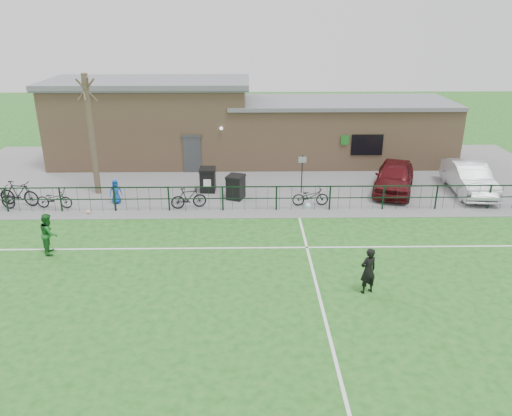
{
  "coord_description": "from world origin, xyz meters",
  "views": [
    {
      "loc": [
        -0.31,
        -13.73,
        8.7
      ],
      "look_at": [
        0.0,
        5.0,
        1.3
      ],
      "focal_mm": 35.0,
      "sensor_mm": 36.0,
      "label": 1
    }
  ],
  "objects_px": {
    "spectator_child": "(116,192)",
    "bicycle_d": "(189,198)",
    "bicycle_e": "(310,196)",
    "wheelie_bin_right": "(236,188)",
    "sign_post": "(302,174)",
    "car_maroon": "(394,177)",
    "bare_tree": "(92,136)",
    "bicycle_c": "(54,199)",
    "outfield_player": "(49,233)",
    "wheelie_bin_left": "(208,180)",
    "car_silver": "(469,178)",
    "bicycle_b": "(19,193)",
    "ball_ground": "(88,212)"
  },
  "relations": [
    {
      "from": "car_silver",
      "to": "bicycle_d",
      "type": "xyz_separation_m",
      "value": [
        -14.07,
        -1.92,
        -0.27
      ]
    },
    {
      "from": "bare_tree",
      "to": "bicycle_c",
      "type": "bearing_deg",
      "value": -125.36
    },
    {
      "from": "bicycle_c",
      "to": "ball_ground",
      "type": "height_order",
      "value": "bicycle_c"
    },
    {
      "from": "spectator_child",
      "to": "bicycle_d",
      "type": "bearing_deg",
      "value": -32.54
    },
    {
      "from": "car_maroon",
      "to": "bicycle_b",
      "type": "height_order",
      "value": "car_maroon"
    },
    {
      "from": "car_maroon",
      "to": "bicycle_d",
      "type": "relative_size",
      "value": 2.73
    },
    {
      "from": "bicycle_d",
      "to": "wheelie_bin_right",
      "type": "bearing_deg",
      "value": -73.15
    },
    {
      "from": "car_maroon",
      "to": "ball_ground",
      "type": "distance_m",
      "value": 15.17
    },
    {
      "from": "wheelie_bin_right",
      "to": "bicycle_d",
      "type": "bearing_deg",
      "value": -129.42
    },
    {
      "from": "sign_post",
      "to": "ball_ground",
      "type": "bearing_deg",
      "value": -165.16
    },
    {
      "from": "bare_tree",
      "to": "car_maroon",
      "type": "relative_size",
      "value": 1.31
    },
    {
      "from": "bicycle_b",
      "to": "car_maroon",
      "type": "bearing_deg",
      "value": -73.35
    },
    {
      "from": "car_maroon",
      "to": "bicycle_e",
      "type": "bearing_deg",
      "value": -136.71
    },
    {
      "from": "bare_tree",
      "to": "sign_post",
      "type": "xyz_separation_m",
      "value": [
        10.42,
        -0.14,
        -1.98
      ]
    },
    {
      "from": "bare_tree",
      "to": "bicycle_c",
      "type": "height_order",
      "value": "bare_tree"
    },
    {
      "from": "spectator_child",
      "to": "outfield_player",
      "type": "relative_size",
      "value": 0.75
    },
    {
      "from": "sign_post",
      "to": "outfield_player",
      "type": "xyz_separation_m",
      "value": [
        -10.36,
        -6.61,
        -0.22
      ]
    },
    {
      "from": "car_maroon",
      "to": "car_silver",
      "type": "distance_m",
      "value": 3.76
    },
    {
      "from": "car_silver",
      "to": "bicycle_b",
      "type": "height_order",
      "value": "car_silver"
    },
    {
      "from": "outfield_player",
      "to": "ball_ground",
      "type": "xyz_separation_m",
      "value": [
        0.25,
        3.93,
        -0.7
      ]
    },
    {
      "from": "bicycle_d",
      "to": "outfield_player",
      "type": "relative_size",
      "value": 1.04
    },
    {
      "from": "outfield_player",
      "to": "wheelie_bin_right",
      "type": "bearing_deg",
      "value": -63.08
    },
    {
      "from": "bare_tree",
      "to": "bicycle_d",
      "type": "relative_size",
      "value": 3.58
    },
    {
      "from": "sign_post",
      "to": "outfield_player",
      "type": "distance_m",
      "value": 12.29
    },
    {
      "from": "ball_ground",
      "to": "bare_tree",
      "type": "bearing_deg",
      "value": 96.26
    },
    {
      "from": "bicycle_b",
      "to": "spectator_child",
      "type": "relative_size",
      "value": 1.7
    },
    {
      "from": "wheelie_bin_left",
      "to": "ball_ground",
      "type": "distance_m",
      "value": 6.12
    },
    {
      "from": "sign_post",
      "to": "bicycle_b",
      "type": "bearing_deg",
      "value": -173.38
    },
    {
      "from": "wheelie_bin_right",
      "to": "bicycle_e",
      "type": "relative_size",
      "value": 0.64
    },
    {
      "from": "bicycle_b",
      "to": "bicycle_e",
      "type": "relative_size",
      "value": 1.17
    },
    {
      "from": "sign_post",
      "to": "bicycle_c",
      "type": "relative_size",
      "value": 1.18
    },
    {
      "from": "wheelie_bin_right",
      "to": "wheelie_bin_left",
      "type": "bearing_deg",
      "value": 163.22
    },
    {
      "from": "bare_tree",
      "to": "outfield_player",
      "type": "height_order",
      "value": "bare_tree"
    },
    {
      "from": "bicycle_e",
      "to": "wheelie_bin_right",
      "type": "bearing_deg",
      "value": 71.73
    },
    {
      "from": "bicycle_e",
      "to": "outfield_player",
      "type": "xyz_separation_m",
      "value": [
        -10.59,
        -4.81,
        0.33
      ]
    },
    {
      "from": "bicycle_d",
      "to": "outfield_player",
      "type": "distance_m",
      "value": 6.64
    },
    {
      "from": "outfield_player",
      "to": "ball_ground",
      "type": "distance_m",
      "value": 4.0
    },
    {
      "from": "sign_post",
      "to": "outfield_player",
      "type": "relative_size",
      "value": 1.25
    },
    {
      "from": "bicycle_e",
      "to": "outfield_player",
      "type": "bearing_deg",
      "value": 112.07
    },
    {
      "from": "wheelie_bin_left",
      "to": "wheelie_bin_right",
      "type": "bearing_deg",
      "value": -36.34
    },
    {
      "from": "bare_tree",
      "to": "bicycle_b",
      "type": "distance_m",
      "value": 4.37
    },
    {
      "from": "sign_post",
      "to": "car_maroon",
      "type": "height_order",
      "value": "sign_post"
    },
    {
      "from": "car_silver",
      "to": "bicycle_d",
      "type": "height_order",
      "value": "car_silver"
    },
    {
      "from": "ball_ground",
      "to": "outfield_player",
      "type": "bearing_deg",
      "value": -93.59
    },
    {
      "from": "sign_post",
      "to": "bare_tree",
      "type": "bearing_deg",
      "value": 179.22
    },
    {
      "from": "wheelie_bin_right",
      "to": "bicycle_c",
      "type": "xyz_separation_m",
      "value": [
        -8.54,
        -1.14,
        -0.11
      ]
    },
    {
      "from": "bicycle_c",
      "to": "outfield_player",
      "type": "distance_m",
      "value": 4.94
    },
    {
      "from": "bicycle_e",
      "to": "ball_ground",
      "type": "distance_m",
      "value": 10.39
    },
    {
      "from": "wheelie_bin_right",
      "to": "sign_post",
      "type": "height_order",
      "value": "sign_post"
    },
    {
      "from": "bicycle_c",
      "to": "spectator_child",
      "type": "height_order",
      "value": "spectator_child"
    }
  ]
}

